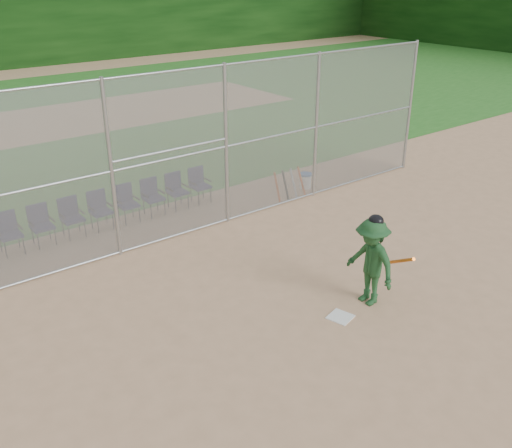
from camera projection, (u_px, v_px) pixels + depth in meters
ground at (338, 322)px, 10.58m from camera, size 100.00×100.00×0.00m
grass_strip at (28, 125)px, 23.55m from camera, size 100.00×100.00×0.00m
dirt_patch_far at (28, 125)px, 23.55m from camera, size 24.00×24.00×0.00m
backstop_fence at (191, 151)px, 13.32m from camera, size 16.09×0.09×4.00m
home_plate at (340, 317)px, 10.71m from camera, size 0.51×0.51×0.02m
batter_at_plate at (371, 261)px, 10.85m from camera, size 0.91×1.37×1.86m
water_cooler at (305, 181)px, 16.83m from camera, size 0.36×0.36×0.46m
spare_bats at (289, 184)px, 16.06m from camera, size 0.96×0.40×0.83m
chair_1 at (10, 234)px, 12.91m from camera, size 0.54×0.52×0.96m
chair_2 at (42, 226)px, 13.31m from camera, size 0.54×0.52×0.96m
chair_3 at (73, 218)px, 13.72m from camera, size 0.54×0.52×0.96m
chair_4 at (101, 211)px, 14.12m from camera, size 0.54×0.52×0.96m
chair_5 at (128, 204)px, 14.53m from camera, size 0.54×0.52×0.96m
chair_6 at (153, 198)px, 14.93m from camera, size 0.54×0.52×0.96m
chair_7 at (178, 191)px, 15.34m from camera, size 0.54×0.52×0.96m
chair_8 at (201, 186)px, 15.74m from camera, size 0.54×0.52×0.96m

